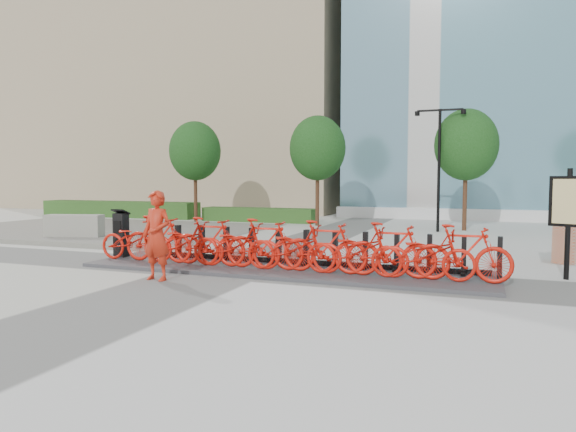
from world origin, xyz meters
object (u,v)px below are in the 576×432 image
(jersey_barrier, at_px, (74,226))
(map_sign, at_px, (569,206))
(bike_0, at_px, (134,240))
(construction_barrel, at_px, (564,242))
(kiosk, at_px, (121,234))
(worker_red, at_px, (157,236))

(jersey_barrier, bearing_deg, map_sign, -24.25)
(bike_0, height_order, construction_barrel, bike_0)
(bike_0, distance_m, map_sign, 10.14)
(map_sign, bearing_deg, bike_0, -146.55)
(bike_0, relative_size, construction_barrel, 1.85)
(kiosk, bearing_deg, worker_red, -38.17)
(worker_red, xyz_separation_m, jersey_barrier, (-7.88, 6.00, -0.54))
(kiosk, height_order, map_sign, map_sign)
(jersey_barrier, bearing_deg, bike_0, -49.91)
(construction_barrel, xyz_separation_m, map_sign, (-0.26, -2.40, 1.03))
(jersey_barrier, height_order, map_sign, map_sign)
(bike_0, distance_m, construction_barrel, 10.96)
(worker_red, relative_size, jersey_barrier, 0.89)
(kiosk, height_order, jersey_barrier, kiosk)
(bike_0, height_order, jersey_barrier, bike_0)
(jersey_barrier, xyz_separation_m, map_sign, (16.03, -2.86, 1.15))
(bike_0, xyz_separation_m, worker_red, (1.84, -1.64, 0.35))
(bike_0, distance_m, jersey_barrier, 7.46)
(jersey_barrier, bearing_deg, worker_red, -51.41)
(bike_0, bearing_deg, kiosk, 61.13)
(worker_red, height_order, map_sign, map_sign)
(construction_barrel, distance_m, map_sign, 2.63)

